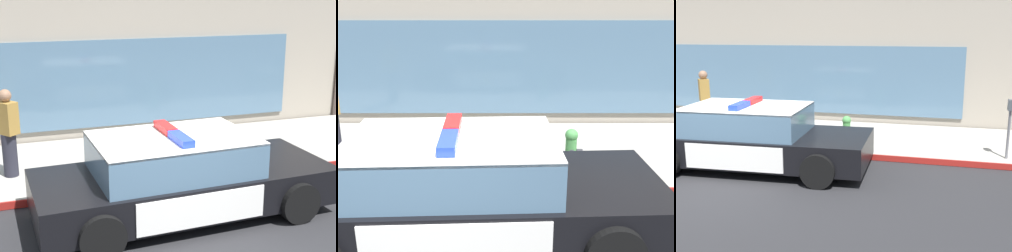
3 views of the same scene
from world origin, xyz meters
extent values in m
cube|color=#A39E93|center=(0.00, 3.82, 0.07)|extent=(48.00, 3.33, 0.15)
cube|color=maroon|center=(0.00, 2.14, 0.08)|extent=(28.80, 0.04, 0.14)
cube|color=slate|center=(-0.44, 5.51, 1.45)|extent=(10.86, 0.08, 2.10)
cube|color=black|center=(0.51, 1.05, 0.50)|extent=(4.99, 2.11, 0.60)
cube|color=silver|center=(2.08, 1.12, 0.67)|extent=(1.75, 1.93, 0.05)
cube|color=silver|center=(0.37, 2.00, 0.50)|extent=(2.06, 0.12, 0.51)
cube|color=silver|center=(0.45, 0.09, 0.50)|extent=(2.06, 0.12, 0.51)
cube|color=yellow|center=(0.37, 2.02, 0.50)|extent=(0.22, 0.02, 0.26)
cube|color=slate|center=(0.31, 1.04, 1.07)|extent=(2.63, 1.82, 0.60)
cube|color=silver|center=(0.31, 1.04, 1.36)|extent=(2.63, 1.82, 0.04)
cube|color=red|center=(0.30, 1.38, 1.44)|extent=(0.23, 0.65, 0.11)
cube|color=blue|center=(0.33, 0.70, 1.44)|extent=(0.23, 0.65, 0.11)
cylinder|color=black|center=(2.08, 2.06, 0.34)|extent=(0.69, 0.25, 0.68)
cylinder|color=black|center=(-1.15, 1.92, 0.34)|extent=(0.69, 0.25, 0.68)
cylinder|color=#4C994C|center=(2.09, 2.86, 0.20)|extent=(0.28, 0.28, 0.10)
cylinder|color=#4C994C|center=(2.09, 2.86, 0.47)|extent=(0.19, 0.19, 0.45)
sphere|color=#4C994C|center=(2.09, 2.86, 0.77)|extent=(0.22, 0.22, 0.22)
cylinder|color=#333338|center=(2.09, 2.86, 0.84)|extent=(0.06, 0.06, 0.05)
cylinder|color=#333338|center=(2.09, 2.72, 0.50)|extent=(0.09, 0.10, 0.09)
cylinder|color=#333338|center=(2.09, 3.01, 0.50)|extent=(0.09, 0.10, 0.09)
cylinder|color=#333338|center=(2.24, 2.86, 0.46)|extent=(0.10, 0.12, 0.12)
camera|label=1|loc=(-2.16, -6.19, 3.69)|focal=53.33mm
camera|label=2|loc=(0.98, -3.61, 3.04)|focal=43.33mm
camera|label=3|loc=(4.44, -7.00, 2.96)|focal=44.31mm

